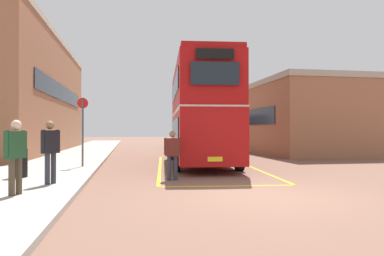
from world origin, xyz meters
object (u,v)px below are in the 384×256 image
object	(u,v)px
litter_bin	(20,162)
bus_stop_sign	(83,125)
double_decker_bus	(200,112)
pedestrian_boarding	(172,152)
single_deck_bus	(199,130)
pedestrian_waiting_far	(16,151)
pedestrian_waiting_near	(50,147)

from	to	relation	value
litter_bin	bus_stop_sign	distance (m)	3.77
double_decker_bus	pedestrian_boarding	distance (m)	5.88
single_deck_bus	pedestrian_waiting_far	distance (m)	27.14
single_deck_bus	pedestrian_waiting_far	world-z (taller)	single_deck_bus
single_deck_bus	litter_bin	world-z (taller)	single_deck_bus
double_decker_bus	pedestrian_boarding	size ratio (longest dim) A/B	6.20
pedestrian_waiting_near	double_decker_bus	bearing A→B (deg)	49.64
bus_stop_sign	litter_bin	bearing A→B (deg)	-114.85
single_deck_bus	pedestrian_boarding	world-z (taller)	single_deck_bus
double_decker_bus	pedestrian_boarding	world-z (taller)	double_decker_bus
double_decker_bus	bus_stop_sign	world-z (taller)	double_decker_bus
pedestrian_waiting_near	litter_bin	bearing A→B (deg)	126.94
pedestrian_waiting_far	double_decker_bus	bearing A→B (deg)	53.91
single_deck_bus	pedestrian_waiting_far	size ratio (longest dim) A/B	4.90
pedestrian_waiting_far	bus_stop_sign	size ratio (longest dim) A/B	0.61
single_deck_bus	pedestrian_waiting_near	bearing A→B (deg)	-110.37
double_decker_bus	litter_bin	size ratio (longest dim) A/B	10.59
double_decker_bus	pedestrian_waiting_near	bearing A→B (deg)	-130.36
pedestrian_waiting_far	litter_bin	bearing A→B (deg)	103.97
pedestrian_waiting_near	pedestrian_waiting_far	distance (m)	1.71
double_decker_bus	pedestrian_waiting_far	size ratio (longest dim) A/B	5.78
pedestrian_boarding	pedestrian_waiting_far	xyz separation A→B (m)	(-3.96, -2.83, 0.22)
pedestrian_boarding	bus_stop_sign	size ratio (longest dim) A/B	0.57
single_deck_bus	bus_stop_sign	xyz separation A→B (m)	(-8.60, -18.95, 0.20)
single_deck_bus	litter_bin	xyz separation A→B (m)	(-10.10, -22.18, -1.02)
double_decker_bus	litter_bin	distance (m)	8.53
double_decker_bus	single_deck_bus	distance (m)	17.69
pedestrian_boarding	litter_bin	world-z (taller)	pedestrian_boarding
single_deck_bus	pedestrian_waiting_far	xyz separation A→B (m)	(-9.27, -25.50, -0.50)
pedestrian_boarding	litter_bin	distance (m)	4.82
double_decker_bus	pedestrian_waiting_near	world-z (taller)	double_decker_bus
double_decker_bus	pedestrian_waiting_far	distance (m)	10.17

